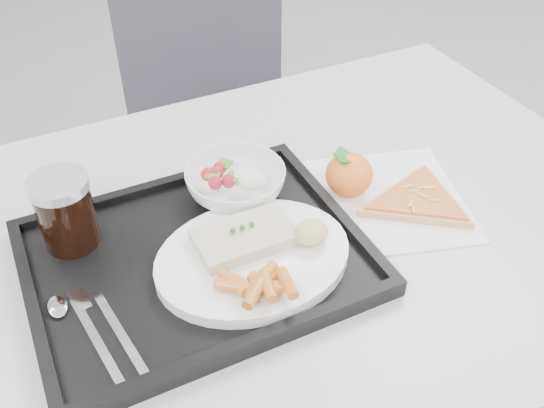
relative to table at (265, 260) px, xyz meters
The scene contains 14 objects.
table is the anchor object (origin of this frame).
chair 0.71m from the table, 74.37° to the left, with size 0.55×0.56×0.93m.
tray 0.14m from the table, 168.17° to the right, with size 0.45×0.35×0.03m.
dinner_plate 0.13m from the table, 125.62° to the right, with size 0.27×0.27×0.02m.
fish_fillet 0.13m from the table, 139.39° to the right, with size 0.13×0.08×0.03m.
bread_roll 0.15m from the table, 69.49° to the right, with size 0.06×0.05×0.03m.
salad_bowl 0.13m from the table, 99.49° to the left, with size 0.15×0.15×0.05m.
cola_glass 0.30m from the table, 162.63° to the left, with size 0.08×0.08×0.11m.
cutlery 0.30m from the table, 164.57° to the right, with size 0.09×0.17×0.01m.
napkin 0.20m from the table, ahead, with size 0.31×0.30×0.00m.
tangerine 0.19m from the table, ahead, with size 0.08×0.08×0.07m.
pizza_slice 0.25m from the table, 13.47° to the right, with size 0.24×0.24×0.02m.
carrot_pile 0.19m from the table, 118.30° to the right, with size 0.09×0.08×0.02m.
salad_contents 0.14m from the table, 97.07° to the left, with size 0.09×0.09×0.02m.
Camera 1 is at (-0.28, -0.30, 1.36)m, focal length 40.00 mm.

